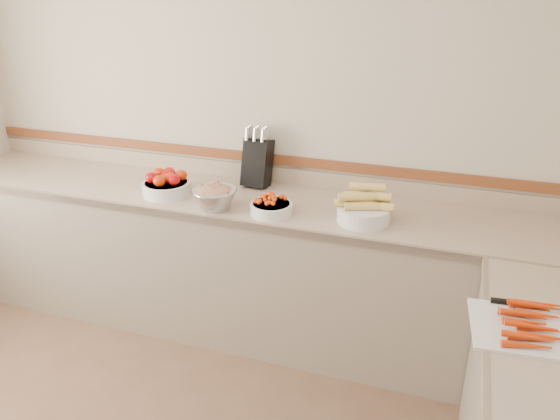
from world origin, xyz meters
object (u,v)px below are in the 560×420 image
(tomato_bowl, at_px, (167,184))
(rhubarb_bowl, at_px, (215,196))
(cherry_tomato_bowl, at_px, (271,206))
(corn_bowl, at_px, (364,209))
(cutting_board, at_px, (530,326))
(knife_block, at_px, (257,161))

(tomato_bowl, bearing_deg, rhubarb_bowl, -16.92)
(rhubarb_bowl, bearing_deg, cherry_tomato_bowl, 6.84)
(corn_bowl, height_order, cutting_board, corn_bowl)
(cherry_tomato_bowl, bearing_deg, rhubarb_bowl, -173.16)
(knife_block, xyz_separation_m, cutting_board, (1.50, -1.10, -0.14))
(cherry_tomato_bowl, bearing_deg, tomato_bowl, 173.89)
(cherry_tomato_bowl, xyz_separation_m, cutting_board, (1.27, -0.70, -0.03))
(corn_bowl, relative_size, rhubarb_bowl, 1.24)
(knife_block, height_order, tomato_bowl, knife_block)
(rhubarb_bowl, xyz_separation_m, cutting_board, (1.59, -0.67, -0.06))
(corn_bowl, distance_m, cutting_board, 1.09)
(knife_block, relative_size, tomato_bowl, 1.33)
(cutting_board, bearing_deg, knife_block, 143.80)
(tomato_bowl, height_order, corn_bowl, corn_bowl)
(cherry_tomato_bowl, bearing_deg, cutting_board, -29.06)
(knife_block, xyz_separation_m, rhubarb_bowl, (-0.09, -0.43, -0.08))
(knife_block, height_order, cutting_board, knife_block)
(rhubarb_bowl, relative_size, cutting_board, 0.57)
(corn_bowl, xyz_separation_m, rhubarb_bowl, (-0.82, -0.10, 0.00))
(cutting_board, bearing_deg, cherry_tomato_bowl, 150.94)
(knife_block, relative_size, cutting_board, 0.86)
(knife_block, relative_size, cherry_tomato_bowl, 1.62)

